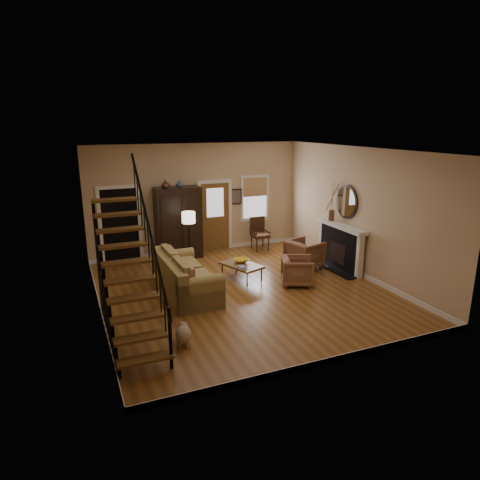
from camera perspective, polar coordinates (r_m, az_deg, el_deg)
name	(u,v)px	position (r m, az deg, el deg)	size (l,w,h in m)	color
room	(202,216)	(11.27, -5.10, 3.18)	(7.00, 7.33, 3.30)	brown
staircase	(127,256)	(7.84, -14.78, -2.06)	(0.94, 2.80, 3.20)	brown
fireplace	(341,242)	(11.93, 13.35, -0.29)	(0.33, 1.95, 2.30)	black
armoire	(178,223)	(12.59, -8.23, 2.26)	(1.30, 0.60, 2.10)	black
vase_a	(165,184)	(12.20, -9.92, 7.38)	(0.24, 0.24, 0.25)	#4C2619
vase_b	(179,184)	(12.30, -8.09, 7.43)	(0.20, 0.20, 0.21)	#334C60
sofa	(186,276)	(10.04, -7.21, -4.73)	(1.03, 2.39, 0.89)	olive
coffee_table	(241,272)	(10.93, 0.20, -4.25)	(0.62, 1.07, 0.41)	brown
bowl	(241,260)	(11.00, 0.14, -2.75)	(0.37, 0.37, 0.09)	gold
books	(242,267)	(10.55, 0.23, -3.66)	(0.20, 0.27, 0.05)	beige
armchair_left	(297,271)	(10.65, 7.66, -4.11)	(0.74, 0.76, 0.70)	brown
armchair_right	(305,254)	(11.85, 8.61, -1.87)	(0.84, 0.87, 0.79)	brown
floor_lamp	(189,240)	(11.68, -6.78, -0.06)	(0.36, 0.36, 1.58)	black
side_chair	(260,234)	(13.39, 2.69, 0.82)	(0.54, 0.54, 1.02)	#382111
dog	(183,335)	(7.96, -7.55, -12.50)	(0.29, 0.49, 0.36)	tan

